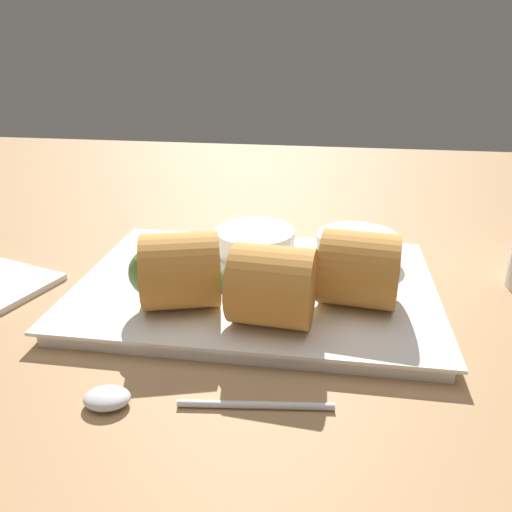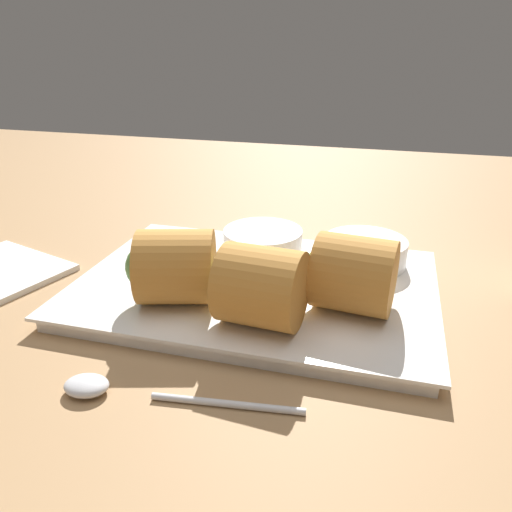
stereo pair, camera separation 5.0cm
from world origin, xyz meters
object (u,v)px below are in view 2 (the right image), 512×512
Objects in this scene: dipping_bowl_far at (365,250)px; spoon at (119,390)px; dipping_bowl_near at (263,240)px; serving_plate at (256,288)px.

dipping_bowl_far is 27.61cm from spoon.
serving_plate is at bearing -80.83° from dipping_bowl_near.
serving_plate is 11.84cm from dipping_bowl_far.
serving_plate reaches higher than spoon.
serving_plate is 1.97× the size of spoon.
dipping_bowl_near is at bearing 99.17° from serving_plate.
dipping_bowl_near is at bearing 79.78° from spoon.
dipping_bowl_near reaches higher than spoon.
dipping_bowl_far is 0.49× the size of spoon.
spoon is (-5.23, -16.49, -0.28)cm from serving_plate.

